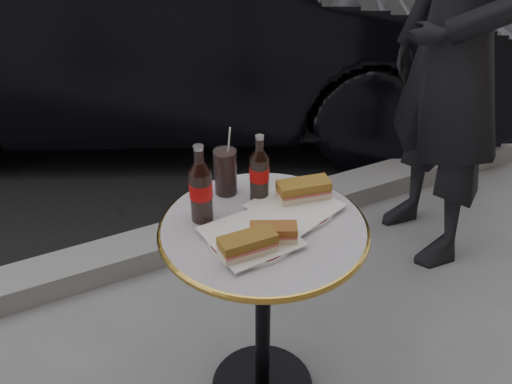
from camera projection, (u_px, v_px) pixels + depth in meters
name	position (u px, v px, depth m)	size (l,w,h in m)	color
asphalt_road	(39.00, 25.00, 5.82)	(40.00, 8.00, 0.00)	black
curb	(176.00, 241.00, 2.71)	(40.00, 0.20, 0.12)	gray
bistro_table	(263.00, 316.00, 1.87)	(0.62, 0.62, 0.73)	#BAB2C4
plate_left	(251.00, 239.00, 1.60)	(0.24, 0.24, 0.01)	white
plate_right	(295.00, 208.00, 1.73)	(0.24, 0.24, 0.01)	silver
sandwich_left_a	(248.00, 245.00, 1.52)	(0.16, 0.07, 0.05)	olive
sandwich_left_b	(273.00, 233.00, 1.58)	(0.13, 0.06, 0.05)	#945425
sandwich_right	(304.00, 190.00, 1.75)	(0.16, 0.08, 0.06)	olive
cola_bottle_left	(200.00, 184.00, 1.63)	(0.07, 0.07, 0.25)	black
cola_bottle_right	(259.00, 168.00, 1.73)	(0.06, 0.06, 0.22)	black
cola_glass	(225.00, 172.00, 1.78)	(0.07, 0.07, 0.15)	black
parked_car	(162.00, 24.00, 3.52)	(4.18, 1.45, 1.37)	black
pedestrian	(457.00, 55.00, 2.30)	(0.68, 0.45, 1.87)	black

